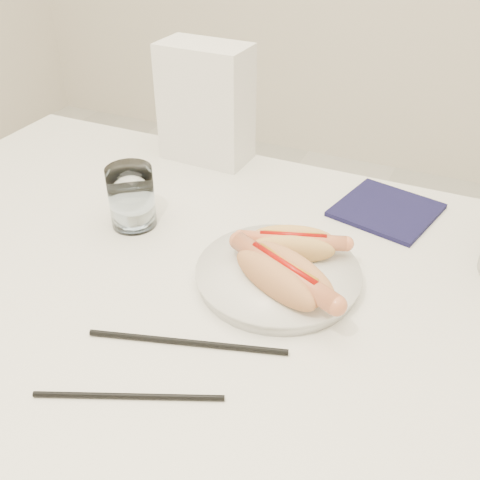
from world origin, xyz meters
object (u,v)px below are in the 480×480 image
at_px(plate, 278,276).
at_px(hotdog_left, 293,244).
at_px(hotdog_right, 283,275).
at_px(napkin_box, 206,104).
at_px(table, 194,304).
at_px(water_glass, 132,197).

bearing_deg(plate, hotdog_left, 84.69).
relative_size(hotdog_right, napkin_box, 0.79).
bearing_deg(table, water_glass, 152.98).
distance_m(plate, water_glass, 0.28).
distance_m(table, hotdog_right, 0.17).
xyz_separation_m(hotdog_left, hotdog_right, (0.02, -0.08, 0.00)).
bearing_deg(hotdog_right, napkin_box, 154.84).
relative_size(table, plate, 5.35).
distance_m(hotdog_left, hotdog_right, 0.08).
xyz_separation_m(hotdog_left, napkin_box, (-0.28, 0.27, 0.07)).
bearing_deg(hotdog_right, table, -156.09).
height_order(plate, water_glass, water_glass).
distance_m(table, plate, 0.14).
bearing_deg(plate, hotdog_right, -59.87).
relative_size(table, hotdog_left, 7.95).
relative_size(table, napkin_box, 5.34).
height_order(hotdog_left, hotdog_right, hotdog_right).
distance_m(hotdog_left, napkin_box, 0.40).
relative_size(water_glass, napkin_box, 0.45).
distance_m(table, water_glass, 0.20).
height_order(plate, hotdog_right, hotdog_right).
xyz_separation_m(table, plate, (0.12, 0.03, 0.07)).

